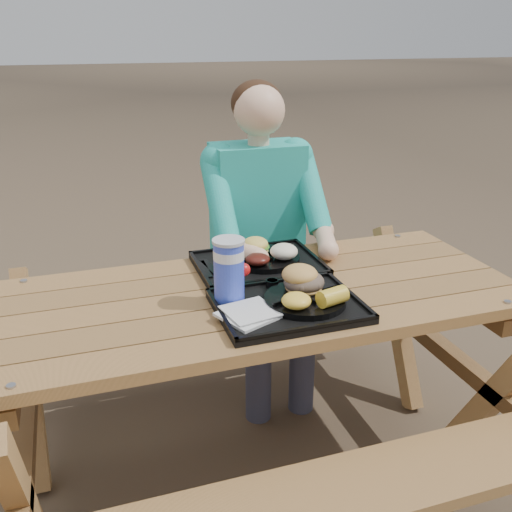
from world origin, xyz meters
name	(u,v)px	position (x,y,z in m)	size (l,w,h in m)	color
ground	(256,467)	(0.00, 0.00, 0.00)	(60.00, 60.00, 0.00)	#999999
picnic_table	(256,385)	(0.00, 0.00, 0.38)	(1.80, 1.49, 0.75)	#999999
tray_near	(288,307)	(0.05, -0.16, 0.76)	(0.45, 0.35, 0.02)	black
tray_far	(258,265)	(0.07, 0.20, 0.76)	(0.45, 0.35, 0.02)	black
plate_near	(305,300)	(0.11, -0.16, 0.78)	(0.26, 0.26, 0.02)	black
plate_far	(265,258)	(0.10, 0.21, 0.78)	(0.26, 0.26, 0.02)	black
napkin_stack	(248,314)	(-0.09, -0.20, 0.78)	(0.15, 0.15, 0.02)	silver
soda_cup	(229,272)	(-0.11, -0.07, 0.87)	(0.10, 0.10, 0.19)	#1C35D4
condiment_bbq	(272,284)	(0.05, -0.02, 0.78)	(0.04, 0.04, 0.03)	black
condiment_mustard	(291,283)	(0.11, -0.05, 0.79)	(0.05, 0.05, 0.03)	gold
sandwich	(304,271)	(0.13, -0.11, 0.85)	(0.12, 0.12, 0.13)	gold
mac_cheese	(296,301)	(0.05, -0.22, 0.81)	(0.09, 0.09, 0.05)	yellow
corn_cob	(333,297)	(0.17, -0.24, 0.82)	(0.09, 0.09, 0.05)	yellow
cutlery_far	(210,267)	(-0.11, 0.20, 0.77)	(0.03, 0.16, 0.01)	black
burger	(255,241)	(0.08, 0.26, 0.83)	(0.10, 0.10, 0.09)	#F5CF56
baked_beans	(258,259)	(0.05, 0.14, 0.81)	(0.09, 0.09, 0.04)	#4E160F
potato_salad	(284,251)	(0.16, 0.16, 0.82)	(0.10, 0.10, 0.06)	white
diner	(258,254)	(0.21, 0.60, 0.64)	(0.48, 0.84, 1.28)	#1AA8B8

